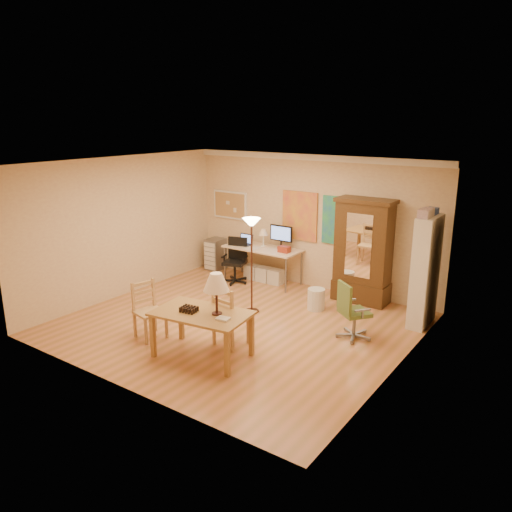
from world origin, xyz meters
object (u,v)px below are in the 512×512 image
Objects in this scene: computer_desk at (265,261)px; office_chair_black at (235,270)px; office_chair_green at (352,323)px; armoire at (363,258)px; dining_table at (207,304)px; bookshelf at (425,272)px.

office_chair_black is at bearing -143.34° from computer_desk.
office_chair_green is 1.83m from armoire.
dining_table is 2.39m from office_chair_green.
office_chair_green is at bearing -29.63° from computer_desk.
bookshelf is at bearing 54.09° from dining_table.
computer_desk is 0.83× the size of armoire.
armoire is (-0.56, 1.63, 0.61)m from office_chair_green.
dining_table reaches higher than office_chair_black.
dining_table is 3.61m from computer_desk.
office_chair_green is at bearing -121.29° from bookshelf.
armoire is (0.89, 3.44, 0.04)m from dining_table.
dining_table is 0.75× the size of armoire.
armoire is 1.06× the size of bookshelf.
office_chair_black is (-0.50, -0.37, -0.20)m from computer_desk.
armoire reaches higher than office_chair_black.
office_chair_black is at bearing 120.65° from dining_table.
computer_desk is at bearing -177.84° from armoire.
computer_desk is 3.50m from bookshelf.
armoire reaches higher than computer_desk.
armoire is at bearing 75.55° from dining_table.
office_chair_green is at bearing 51.31° from dining_table.
dining_table is 3.71m from bookshelf.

